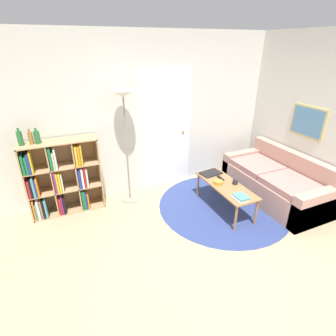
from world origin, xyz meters
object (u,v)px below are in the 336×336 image
(bottle_left, at_px, (20,138))
(cup, at_px, (235,182))
(bookshelf, at_px, (60,179))
(bottle_right, at_px, (37,137))
(floor_lamp, at_px, (124,110))
(laptop, at_px, (211,173))
(bowl, at_px, (218,182))
(couch, at_px, (277,182))
(bottle_middle, at_px, (31,138))
(coffee_table, at_px, (226,187))

(bottle_left, bearing_deg, cup, -19.94)
(bookshelf, distance_m, cup, 2.65)
(cup, relative_size, bottle_right, 0.38)
(bottle_right, bearing_deg, cup, -21.12)
(cup, bearing_deg, floor_lamp, 146.61)
(cup, bearing_deg, laptop, 107.88)
(bowl, height_order, cup, cup)
(couch, relative_size, laptop, 4.81)
(couch, distance_m, bottle_left, 3.98)
(couch, xyz_separation_m, bottle_middle, (-3.59, 1.03, 0.97))
(floor_lamp, distance_m, bottle_right, 1.24)
(floor_lamp, height_order, cup, floor_lamp)
(couch, bearing_deg, floor_lamp, 157.85)
(bottle_left, bearing_deg, bowl, -19.40)
(coffee_table, bearing_deg, laptop, 91.78)
(bottle_middle, height_order, bottle_right, bottle_right)
(floor_lamp, relative_size, bottle_middle, 8.40)
(couch, bearing_deg, laptop, 155.88)
(couch, bearing_deg, cup, 179.84)
(floor_lamp, xyz_separation_m, bowl, (1.18, -0.82, -1.05))
(bookshelf, xyz_separation_m, coffee_table, (2.30, -0.98, -0.17))
(floor_lamp, bearing_deg, cup, -33.39)
(coffee_table, height_order, bottle_left, bottle_left)
(laptop, bearing_deg, bottle_right, 167.37)
(laptop, xyz_separation_m, bottle_left, (-2.68, 0.57, 0.80))
(bookshelf, bearing_deg, cup, -22.84)
(bottle_left, distance_m, bottle_right, 0.21)
(bowl, relative_size, bottle_right, 0.65)
(bottle_right, bearing_deg, floor_lamp, -3.84)
(coffee_table, bearing_deg, bowl, 146.66)
(couch, height_order, laptop, couch)
(floor_lamp, relative_size, bowl, 12.72)
(coffee_table, bearing_deg, bottle_left, 160.04)
(bottle_middle, bearing_deg, coffee_table, -20.79)
(couch, relative_size, bottle_right, 8.14)
(coffee_table, relative_size, bottle_left, 4.63)
(coffee_table, xyz_separation_m, laptop, (-0.01, 0.41, 0.06))
(laptop, bearing_deg, bookshelf, 166.06)
(bottle_left, xyz_separation_m, bottle_right, (0.21, -0.01, -0.01))
(bookshelf, xyz_separation_m, laptop, (2.29, -0.57, -0.11))
(bowl, relative_size, bottle_left, 0.58)
(cup, relative_size, bottle_left, 0.34)
(bookshelf, bearing_deg, bottle_left, -179.86)
(bookshelf, height_order, bottle_middle, bottle_middle)
(floor_lamp, height_order, bottle_left, floor_lamp)
(couch, bearing_deg, coffee_table, 177.16)
(floor_lamp, bearing_deg, bottle_right, 176.16)
(couch, bearing_deg, bottle_middle, 164.04)
(laptop, distance_m, cup, 0.48)
(coffee_table, bearing_deg, cup, -19.50)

